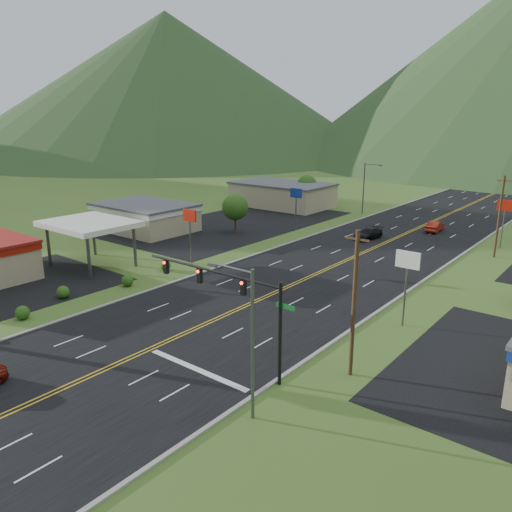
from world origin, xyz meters
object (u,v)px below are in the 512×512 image
Objects in this scene: traffic_signal at (232,294)px; gas_canopy at (90,225)px; car_red_far at (435,227)px; car_dark_mid at (368,234)px; streetlight_east at (248,334)px; streetlight_west at (365,185)px.

traffic_signal reaches higher than gas_canopy.
car_red_far is (24.84, 42.36, -4.10)m from gas_canopy.
gas_canopy is at bearing 55.99° from car_red_far.
traffic_signal is at bearing -70.12° from car_dark_mid.
car_dark_mid is at bearing 103.21° from traffic_signal.
streetlight_east reaches higher than traffic_signal.
streetlight_west is at bearing 77.87° from gas_canopy.
car_dark_mid is (8.81, -16.15, -4.43)m from streetlight_west.
car_red_far reaches higher than car_dark_mid.
car_dark_mid is 1.10× the size of car_red_far.
gas_canopy is 1.94× the size of car_dark_mid.
car_red_far is (5.72, 10.52, 0.03)m from car_dark_mid.
traffic_signal is 41.19m from car_dark_mid.
car_dark_mid is at bearing -61.41° from streetlight_west.
streetlight_east is 46.26m from car_dark_mid.
streetlight_east is 0.90× the size of gas_canopy.
car_red_far is (14.52, -5.64, -4.41)m from streetlight_west.
traffic_signal is at bearing 139.61° from streetlight_east.
car_red_far is (-3.64, 50.37, -4.56)m from traffic_signal.
streetlight_east is 1.91× the size of car_red_far.
streetlight_west reaches higher than gas_canopy.
gas_canopy is (-28.48, 8.00, -0.46)m from traffic_signal.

